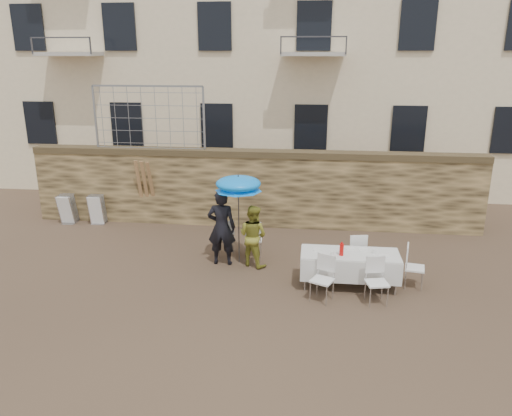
# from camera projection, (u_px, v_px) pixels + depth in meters

# --- Properties ---
(ground) EXTENTS (80.00, 80.00, 0.00)m
(ground) POSITION_uv_depth(u_px,v_px,m) (224.00, 305.00, 10.12)
(ground) COLOR brown
(ground) RESTS_ON ground
(stone_wall) EXTENTS (13.00, 0.50, 2.20)m
(stone_wall) POSITION_uv_depth(u_px,v_px,m) (253.00, 189.00, 14.53)
(stone_wall) COLOR brown
(stone_wall) RESTS_ON ground
(chain_link_fence) EXTENTS (3.20, 0.06, 1.80)m
(chain_link_fence) POSITION_uv_depth(u_px,v_px,m) (149.00, 118.00, 14.25)
(chain_link_fence) COLOR gray
(chain_link_fence) RESTS_ON stone_wall
(man_suit) EXTENTS (0.67, 0.44, 1.85)m
(man_suit) POSITION_uv_depth(u_px,v_px,m) (222.00, 227.00, 11.85)
(man_suit) COLOR black
(man_suit) RESTS_ON ground
(woman_dress) EXTENTS (0.91, 0.84, 1.50)m
(woman_dress) POSITION_uv_depth(u_px,v_px,m) (253.00, 236.00, 11.82)
(woman_dress) COLOR gold
(woman_dress) RESTS_ON ground
(umbrella) EXTENTS (1.11, 1.11, 2.04)m
(umbrella) POSITION_uv_depth(u_px,v_px,m) (238.00, 186.00, 11.60)
(umbrella) COLOR #3F3F44
(umbrella) RESTS_ON ground
(couple_chair_left) EXTENTS (0.58, 0.58, 0.96)m
(couple_chair_left) POSITION_uv_depth(u_px,v_px,m) (226.00, 237.00, 12.50)
(couple_chair_left) COLOR white
(couple_chair_left) RESTS_ON ground
(couple_chair_right) EXTENTS (0.50, 0.50, 0.96)m
(couple_chair_right) POSITION_uv_depth(u_px,v_px,m) (254.00, 238.00, 12.43)
(couple_chair_right) COLOR white
(couple_chair_right) RESTS_ON ground
(banquet_table) EXTENTS (2.10, 0.85, 0.78)m
(banquet_table) POSITION_uv_depth(u_px,v_px,m) (350.00, 255.00, 10.75)
(banquet_table) COLOR silver
(banquet_table) RESTS_ON ground
(soda_bottle) EXTENTS (0.09, 0.09, 0.26)m
(soda_bottle) POSITION_uv_depth(u_px,v_px,m) (342.00, 250.00, 10.57)
(soda_bottle) COLOR red
(soda_bottle) RESTS_ON banquet_table
(table_chair_front_left) EXTENTS (0.64, 0.64, 0.96)m
(table_chair_front_left) POSITION_uv_depth(u_px,v_px,m) (322.00, 279.00, 10.18)
(table_chair_front_left) COLOR white
(table_chair_front_left) RESTS_ON ground
(table_chair_front_right) EXTENTS (0.57, 0.57, 0.96)m
(table_chair_front_right) POSITION_uv_depth(u_px,v_px,m) (377.00, 282.00, 10.06)
(table_chair_front_right) COLOR white
(table_chair_front_right) RESTS_ON ground
(table_chair_back) EXTENTS (0.55, 0.55, 0.96)m
(table_chair_back) POSITION_uv_depth(u_px,v_px,m) (356.00, 252.00, 11.56)
(table_chair_back) COLOR white
(table_chair_back) RESTS_ON ground
(table_chair_side) EXTENTS (0.56, 0.56, 0.96)m
(table_chair_side) POSITION_uv_depth(u_px,v_px,m) (415.00, 267.00, 10.77)
(table_chair_side) COLOR white
(table_chair_side) RESTS_ON ground
(chair_stack_left) EXTENTS (0.46, 0.47, 0.92)m
(chair_stack_left) POSITION_uv_depth(u_px,v_px,m) (70.00, 207.00, 14.98)
(chair_stack_left) COLOR white
(chair_stack_left) RESTS_ON ground
(chair_stack_right) EXTENTS (0.46, 0.40, 0.92)m
(chair_stack_right) POSITION_uv_depth(u_px,v_px,m) (99.00, 208.00, 14.88)
(chair_stack_right) COLOR white
(chair_stack_right) RESTS_ON ground
(wood_planks) EXTENTS (0.70, 0.20, 2.00)m
(wood_planks) POSITION_uv_depth(u_px,v_px,m) (151.00, 192.00, 14.61)
(wood_planks) COLOR #A37749
(wood_planks) RESTS_ON ground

